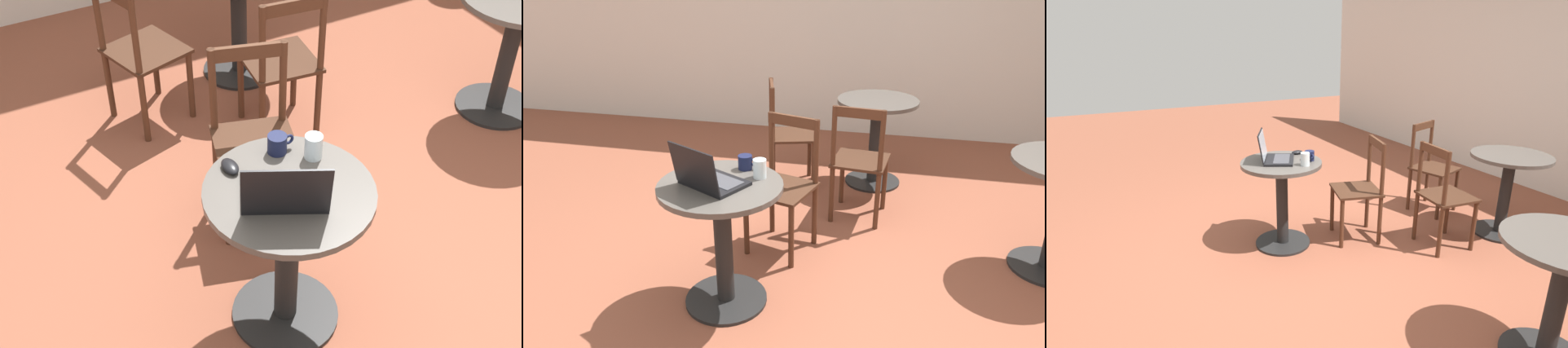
# 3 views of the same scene
# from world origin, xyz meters

# --- Properties ---
(ground_plane) EXTENTS (16.00, 16.00, 0.00)m
(ground_plane) POSITION_xyz_m (0.00, 0.00, 0.00)
(ground_plane) COLOR brown
(cafe_table_near) EXTENTS (0.66, 0.66, 0.74)m
(cafe_table_near) POSITION_xyz_m (-0.47, 0.07, 0.50)
(cafe_table_near) COLOR black
(cafe_table_near) RESTS_ON ground_plane
(cafe_table_mid) EXTENTS (0.66, 0.66, 0.74)m
(cafe_table_mid) POSITION_xyz_m (1.41, 0.83, 0.50)
(cafe_table_mid) COLOR black
(cafe_table_mid) RESTS_ON ground_plane
(cafe_table_far) EXTENTS (0.66, 0.66, 0.74)m
(cafe_table_far) POSITION_xyz_m (0.24, 1.91, 0.50)
(cafe_table_far) COLOR black
(cafe_table_far) RESTS_ON ground_plane
(chair_near_back) EXTENTS (0.47, 0.47, 0.89)m
(chair_near_back) POSITION_xyz_m (-0.28, 0.73, 0.44)
(chair_near_back) COLOR #472819
(chair_near_back) RESTS_ON ground_plane
(chair_far_left) EXTENTS (0.47, 0.47, 0.89)m
(chair_far_left) POSITION_xyz_m (-0.48, 1.71, 0.44)
(chair_far_left) COLOR #472819
(chair_far_left) RESTS_ON ground_plane
(chair_far_front) EXTENTS (0.42, 0.42, 0.89)m
(chair_far_front) POSITION_xyz_m (0.16, 1.24, 0.44)
(chair_far_front) COLOR #472819
(chair_far_front) RESTS_ON ground_plane
(laptop) EXTENTS (0.41, 0.38, 0.24)m
(laptop) POSITION_xyz_m (-0.52, 0.03, 0.79)
(laptop) COLOR black
(laptop) RESTS_ON cafe_table_near
(mouse) EXTENTS (0.06, 0.10, 0.03)m
(mouse) POSITION_xyz_m (-0.61, 0.28, 0.76)
(mouse) COLOR black
(mouse) RESTS_ON cafe_table_near
(mug) EXTENTS (0.11, 0.08, 0.08)m
(mug) POSITION_xyz_m (-0.40, 0.29, 0.78)
(mug) COLOR #141938
(mug) RESTS_ON cafe_table_near
(drinking_glass) EXTENTS (0.07, 0.07, 0.10)m
(drinking_glass) POSITION_xyz_m (-0.29, 0.19, 0.79)
(drinking_glass) COLOR silver
(drinking_glass) RESTS_ON cafe_table_near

